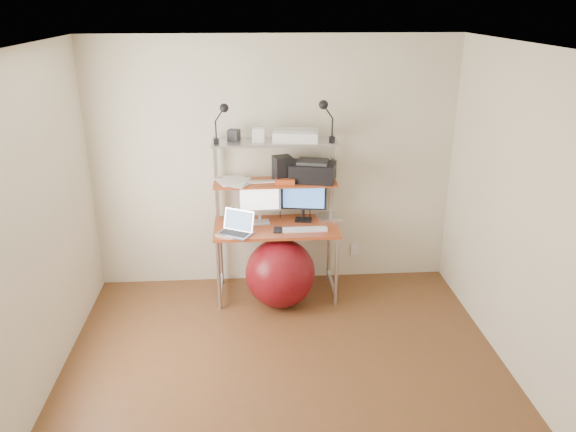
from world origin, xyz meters
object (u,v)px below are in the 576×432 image
monitor_silver (259,199)px  printer (313,171)px  monitor_black (303,198)px  laptop (237,228)px  exercise_ball (280,273)px

monitor_silver → printer: printer is taller
monitor_black → laptop: 0.74m
monitor_silver → exercise_ball: size_ratio=0.69×
monitor_silver → laptop: size_ratio=1.19×
monitor_silver → exercise_ball: monitor_silver is taller
monitor_silver → laptop: monitor_silver is taller
monitor_silver → exercise_ball: 0.74m
monitor_silver → exercise_ball: (0.18, -0.31, -0.65)m
exercise_ball → monitor_black: bearing=54.4°
monitor_black → printer: bearing=-1.9°
laptop → exercise_ball: laptop is taller
printer → exercise_ball: bearing=-120.4°
laptop → printer: 0.91m
monitor_black → printer: (0.09, -0.02, 0.28)m
printer → exercise_ball: 1.03m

